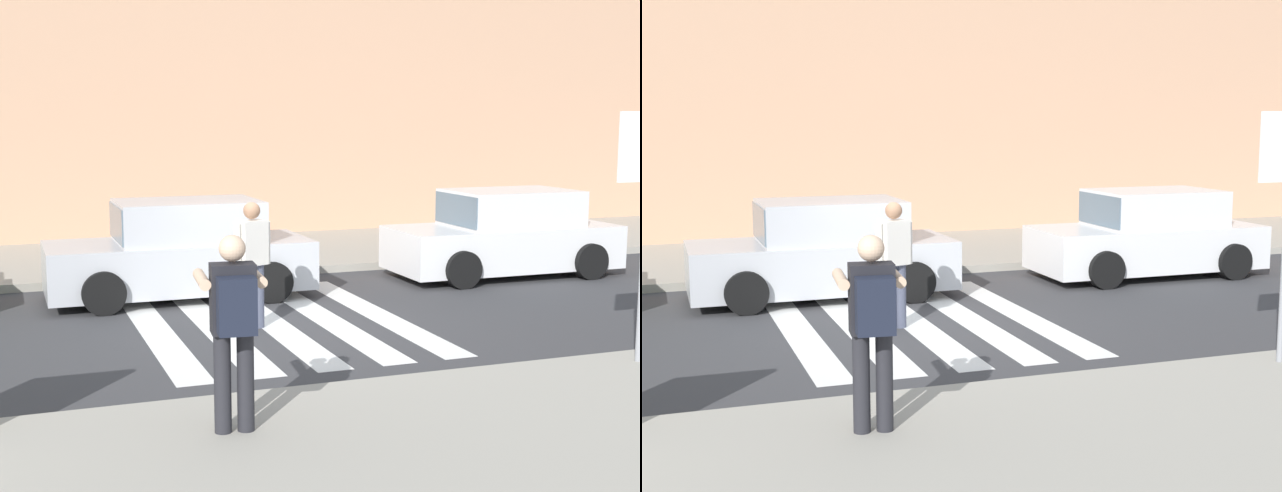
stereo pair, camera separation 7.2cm
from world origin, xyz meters
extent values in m
plane|color=#38383A|center=(0.00, 0.00, 0.00)|extent=(120.00, 120.00, 0.00)
cube|color=#9E998C|center=(0.00, 6.00, 0.07)|extent=(60.00, 4.80, 0.14)
cube|color=tan|center=(0.00, 10.40, 3.08)|extent=(56.00, 4.00, 6.16)
cube|color=silver|center=(-1.60, 0.20, 0.00)|extent=(0.44, 5.20, 0.01)
cube|color=silver|center=(-0.80, 0.20, 0.00)|extent=(0.44, 5.20, 0.01)
cube|color=silver|center=(0.00, 0.20, 0.00)|extent=(0.44, 5.20, 0.01)
cube|color=silver|center=(0.80, 0.20, 0.00)|extent=(0.44, 5.20, 0.01)
cube|color=silver|center=(1.60, 0.20, 0.00)|extent=(0.44, 5.20, 0.01)
cylinder|color=#232328|center=(-1.76, -4.26, 0.58)|extent=(0.15, 0.15, 0.88)
cylinder|color=#232328|center=(-1.56, -4.28, 0.58)|extent=(0.15, 0.15, 0.88)
cube|color=black|center=(-1.66, -4.27, 1.32)|extent=(0.40, 0.28, 0.60)
sphere|color=beige|center=(-1.66, -4.27, 1.75)|extent=(0.23, 0.23, 0.23)
cylinder|color=beige|center=(-1.88, -4.02, 1.46)|extent=(0.16, 0.59, 0.10)
cylinder|color=beige|center=(-1.40, -4.07, 1.46)|extent=(0.16, 0.59, 0.10)
cube|color=black|center=(-1.62, -3.87, 1.49)|extent=(0.15, 0.11, 0.10)
cube|color=black|center=(-1.69, -4.50, 1.30)|extent=(0.34, 0.23, 0.48)
cylinder|color=#474C60|center=(-0.43, -0.14, 0.44)|extent=(0.15, 0.15, 0.88)
cylinder|color=#474C60|center=(-0.24, -0.07, 0.44)|extent=(0.15, 0.15, 0.88)
cube|color=silver|center=(-0.33, -0.10, 1.18)|extent=(0.44, 0.35, 0.60)
sphere|color=#A37556|center=(-0.33, -0.10, 1.61)|extent=(0.23, 0.23, 0.23)
cylinder|color=silver|center=(-0.56, -0.18, 1.16)|extent=(0.10, 0.10, 0.58)
cylinder|color=silver|center=(-0.11, -0.03, 1.16)|extent=(0.10, 0.10, 0.58)
cube|color=#B7BABF|center=(-0.86, 2.30, 0.53)|extent=(4.10, 1.70, 0.76)
cube|color=#B7BABF|center=(-0.71, 2.30, 1.23)|extent=(2.20, 1.56, 0.64)
cube|color=slate|center=(-1.78, 2.30, 1.23)|extent=(0.10, 1.50, 0.54)
cube|color=slate|center=(0.26, 2.30, 1.23)|extent=(0.10, 1.50, 0.51)
cylinder|color=black|center=(-2.13, 1.45, 0.32)|extent=(0.64, 0.22, 0.64)
cylinder|color=black|center=(-2.13, 3.15, 0.32)|extent=(0.64, 0.22, 0.64)
cylinder|color=black|center=(0.41, 1.45, 0.32)|extent=(0.64, 0.22, 0.64)
cylinder|color=black|center=(0.41, 3.15, 0.32)|extent=(0.64, 0.22, 0.64)
cube|color=white|center=(5.00, 2.30, 0.53)|extent=(4.10, 1.70, 0.76)
cube|color=white|center=(5.15, 2.30, 1.23)|extent=(2.20, 1.56, 0.64)
cube|color=slate|center=(4.08, 2.30, 1.23)|extent=(0.10, 1.50, 0.54)
cube|color=slate|center=(6.12, 2.30, 1.23)|extent=(0.10, 1.50, 0.51)
cylinder|color=black|center=(3.73, 1.45, 0.32)|extent=(0.64, 0.22, 0.64)
cylinder|color=black|center=(3.73, 3.15, 0.32)|extent=(0.64, 0.22, 0.64)
cylinder|color=black|center=(6.27, 1.45, 0.32)|extent=(0.64, 0.22, 0.64)
cylinder|color=black|center=(6.27, 3.15, 0.32)|extent=(0.64, 0.22, 0.64)
camera|label=1|loc=(-3.50, -11.50, 2.85)|focal=50.00mm
camera|label=2|loc=(-3.43, -11.53, 2.85)|focal=50.00mm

